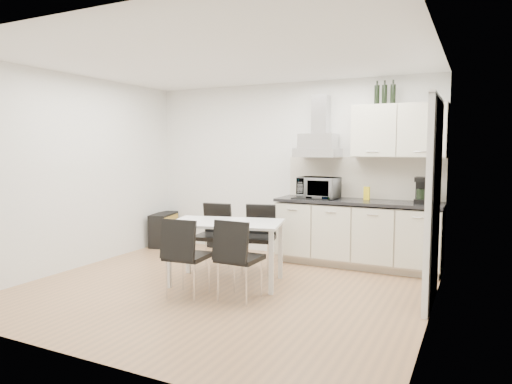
% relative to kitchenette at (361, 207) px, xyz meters
% --- Properties ---
extents(ground, '(4.50, 4.50, 0.00)m').
position_rel_kitchenette_xyz_m(ground, '(-1.19, -1.73, -0.83)').
color(ground, '#AB7E52').
rests_on(ground, ground).
extents(wall_back, '(4.50, 0.10, 2.60)m').
position_rel_kitchenette_xyz_m(wall_back, '(-1.19, 0.27, 0.47)').
color(wall_back, white).
rests_on(wall_back, ground).
extents(wall_front, '(4.50, 0.10, 2.60)m').
position_rel_kitchenette_xyz_m(wall_front, '(-1.19, -3.73, 0.47)').
color(wall_front, white).
rests_on(wall_front, ground).
extents(wall_left, '(0.10, 4.00, 2.60)m').
position_rel_kitchenette_xyz_m(wall_left, '(-3.44, -1.73, 0.47)').
color(wall_left, white).
rests_on(wall_left, ground).
extents(wall_right, '(0.10, 4.00, 2.60)m').
position_rel_kitchenette_xyz_m(wall_right, '(1.06, -1.73, 0.47)').
color(wall_right, white).
rests_on(wall_right, ground).
extents(ceiling, '(4.50, 4.50, 0.00)m').
position_rel_kitchenette_xyz_m(ceiling, '(-1.19, -1.73, 1.77)').
color(ceiling, white).
rests_on(ceiling, wall_back).
extents(doorway, '(0.08, 1.04, 2.10)m').
position_rel_kitchenette_xyz_m(doorway, '(1.02, -1.18, 0.22)').
color(doorway, white).
rests_on(doorway, ground).
extents(kitchenette, '(2.22, 0.64, 2.52)m').
position_rel_kitchenette_xyz_m(kitchenette, '(0.00, 0.00, 0.00)').
color(kitchenette, beige).
rests_on(kitchenette, ground).
extents(dining_table, '(1.46, 1.05, 0.75)m').
position_rel_kitchenette_xyz_m(dining_table, '(-1.26, -1.50, -0.17)').
color(dining_table, white).
rests_on(dining_table, ground).
extents(chair_far_left, '(0.50, 0.55, 0.88)m').
position_rel_kitchenette_xyz_m(chair_far_left, '(-1.72, -1.07, -0.39)').
color(chair_far_left, black).
rests_on(chair_far_left, ground).
extents(chair_far_right, '(0.54, 0.59, 0.88)m').
position_rel_kitchenette_xyz_m(chair_far_right, '(-1.12, -0.92, -0.39)').
color(chair_far_right, black).
rests_on(chair_far_right, ground).
extents(chair_near_left, '(0.48, 0.53, 0.88)m').
position_rel_kitchenette_xyz_m(chair_near_left, '(-1.38, -2.13, -0.39)').
color(chair_near_left, black).
rests_on(chair_near_left, ground).
extents(chair_near_right, '(0.45, 0.51, 0.88)m').
position_rel_kitchenette_xyz_m(chair_near_right, '(-0.82, -1.96, -0.39)').
color(chair_near_right, black).
rests_on(chair_near_right, ground).
extents(guitar_amp, '(0.43, 0.70, 0.54)m').
position_rel_kitchenette_xyz_m(guitar_amp, '(-3.28, -0.08, -0.56)').
color(guitar_amp, black).
rests_on(guitar_amp, ground).
extents(floor_speaker, '(0.18, 0.17, 0.29)m').
position_rel_kitchenette_xyz_m(floor_speaker, '(-2.46, 0.17, -0.69)').
color(floor_speaker, black).
rests_on(floor_speaker, ground).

